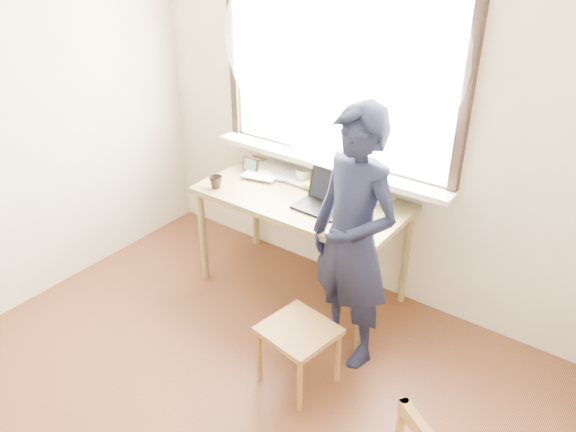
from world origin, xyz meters
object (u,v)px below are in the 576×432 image
Objects in this scene: mug_dark at (216,182)px; person at (353,241)px; work_chair at (299,337)px; mug_white at (303,175)px; desk at (302,207)px; laptop at (325,199)px.

mug_dark is 0.06× the size of person.
mug_dark is at bearing 154.27° from work_chair.
mug_dark reaches higher than mug_white.
desk is 0.25m from laptop.
person is (0.40, -0.32, -0.01)m from laptop.
laptop reaches higher than desk.
mug_white is at bearing 47.33° from mug_dark.
desk reaches higher than work_chair.
work_chair is at bearing -56.20° from mug_white.
person reaches higher than desk.
mug_dark is 1.17m from person.
person reaches higher than mug_white.
mug_dark is (-0.42, -0.46, 0.00)m from mug_white.
laptop is 0.21× the size of person.
laptop is 3.56× the size of mug_dark.
mug_white is 1.16× the size of mug_dark.
laptop reaches higher than mug_white.
desk is at bearing -57.28° from mug_white.
person reaches higher than work_chair.
desk is at bearing 23.83° from mug_dark.
desk is 0.28m from mug_white.
work_chair is (1.08, -0.52, -0.48)m from mug_dark.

